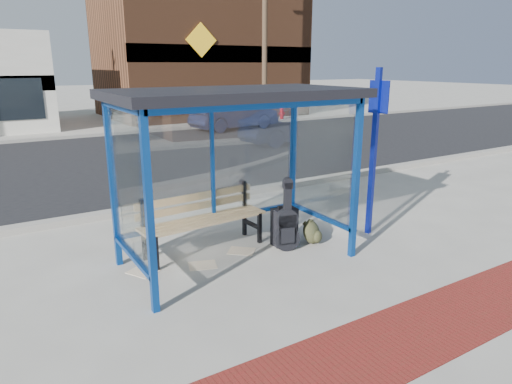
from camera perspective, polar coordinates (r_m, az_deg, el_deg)
ground at (r=6.67m, az=-2.28°, el=-8.46°), size 120.00×120.00×0.00m
brick_paver_strip at (r=4.86m, az=13.82°, el=-18.95°), size 60.00×1.00×0.01m
curb_near at (r=9.14m, az=-11.24°, el=-1.60°), size 60.00×0.25×0.12m
street_asphalt at (r=13.92m, az=-18.67°, el=3.57°), size 60.00×10.00×0.00m
curb_far at (r=18.85m, az=-22.32°, el=6.40°), size 60.00×0.25×0.12m
far_sidewalk at (r=20.72m, az=-23.22°, el=6.89°), size 60.00×4.00×0.01m
bus_shelter at (r=6.18m, az=-2.82°, el=9.57°), size 3.30×1.80×2.42m
storefront_brown at (r=26.22m, az=-7.13°, el=16.62°), size 10.00×7.08×6.40m
tree_right at (r=31.51m, az=-2.17°, el=20.66°), size 3.60×3.60×7.03m
utility_pole_east at (r=22.26m, az=1.09°, el=19.26°), size 1.60×0.24×8.00m
bench at (r=6.88m, az=-6.79°, el=-3.12°), size 1.98×0.60×0.92m
guitar_bag at (r=6.86m, az=3.89°, el=-4.26°), size 0.41×0.23×1.07m
suitcase at (r=7.10m, az=3.57°, el=-4.36°), size 0.39×0.27×0.65m
backpack at (r=7.23m, az=7.05°, el=-5.06°), size 0.38×0.36×0.38m
sign_post at (r=7.53m, az=14.58°, el=5.88°), size 0.15×0.33×2.68m
newspaper_a at (r=6.49m, az=-13.95°, el=-9.65°), size 0.44×0.47×0.01m
newspaper_b at (r=6.53m, az=-6.69°, el=-9.08°), size 0.46×0.41×0.01m
newspaper_c at (r=6.95m, az=-1.82°, el=-7.39°), size 0.50×0.49×0.01m
parked_car at (r=19.90m, az=-2.70°, el=9.67°), size 4.04×1.85×1.28m
fire_hydrant at (r=22.93m, az=3.24°, el=9.78°), size 0.31×0.20×0.68m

